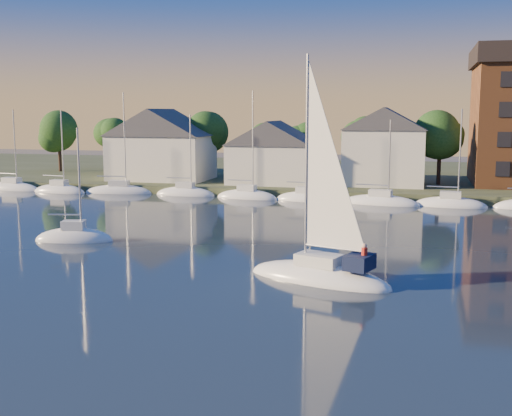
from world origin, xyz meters
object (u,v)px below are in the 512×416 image
(clubhouse_west, at_px, (162,143))
(drifting_sailboat_left, at_px, (74,240))
(hero_sailboat, at_px, (321,271))
(clubhouse_east, at_px, (385,145))
(clubhouse_centre, at_px, (274,152))

(clubhouse_west, distance_m, drifting_sailboat_left, 38.18)
(clubhouse_west, bearing_deg, hero_sailboat, -56.64)
(clubhouse_east, distance_m, hero_sailboat, 45.31)
(clubhouse_west, xyz_separation_m, clubhouse_centre, (16.00, -1.00, -0.80))
(clubhouse_west, xyz_separation_m, hero_sailboat, (28.95, -43.98, -5.32))
(clubhouse_west, bearing_deg, clubhouse_east, 1.91)
(hero_sailboat, bearing_deg, clubhouse_west, -38.11)
(clubhouse_centre, bearing_deg, clubhouse_east, 8.13)
(clubhouse_east, xyz_separation_m, drifting_sailboat_left, (-22.11, -37.90, -5.90))
(clubhouse_east, bearing_deg, hero_sailboat, -91.34)
(hero_sailboat, distance_m, drifting_sailboat_left, 22.22)
(clubhouse_east, bearing_deg, clubhouse_west, -178.09)
(clubhouse_east, bearing_deg, clubhouse_centre, -171.87)
(clubhouse_centre, height_order, drifting_sailboat_left, clubhouse_centre)
(clubhouse_east, xyz_separation_m, hero_sailboat, (-1.05, -44.98, -5.39))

